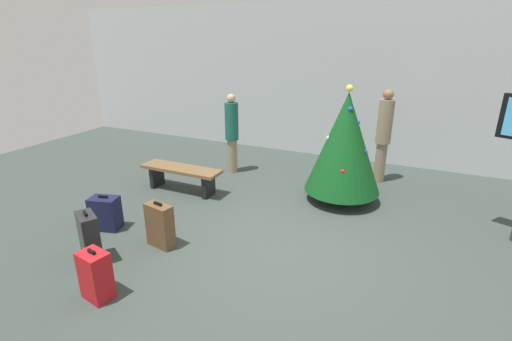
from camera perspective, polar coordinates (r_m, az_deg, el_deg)
ground_plane at (r=5.41m, az=3.47°, el=-11.60°), size 16.00×16.00×0.00m
back_wall at (r=9.09m, az=14.76°, el=12.77°), size 16.00×0.20×3.57m
holiday_tree at (r=6.62m, az=13.50°, el=4.12°), size 1.33×1.33×2.08m
waiting_bench at (r=7.21m, az=-11.38°, el=-0.40°), size 1.60×0.44×0.48m
traveller_0 at (r=7.96m, az=-3.73°, el=6.00°), size 0.40×0.40×1.70m
traveller_1 at (r=7.81m, az=18.99°, el=5.40°), size 0.35×0.35×1.87m
suitcase_0 at (r=6.20m, az=-22.10°, el=-6.08°), size 0.48×0.38×0.56m
suitcase_1 at (r=5.38m, az=-24.18°, el=-9.45°), size 0.44×0.37×0.72m
suitcase_2 at (r=5.45m, az=-14.52°, el=-8.16°), size 0.44×0.26×0.68m
suitcase_3 at (r=4.70m, az=-23.38°, el=-14.57°), size 0.37×0.30×0.62m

